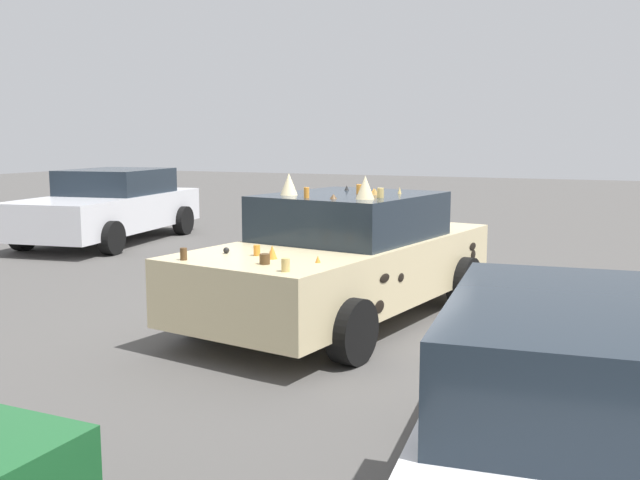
# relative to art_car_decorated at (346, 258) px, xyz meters

# --- Properties ---
(ground_plane) EXTENTS (60.00, 60.00, 0.00)m
(ground_plane) POSITION_rel_art_car_decorated_xyz_m (-0.03, 0.00, -0.71)
(ground_plane) COLOR #514F4C
(art_car_decorated) EXTENTS (4.56, 2.54, 1.67)m
(art_car_decorated) POSITION_rel_art_car_decorated_xyz_m (0.00, 0.00, 0.00)
(art_car_decorated) COLOR beige
(art_car_decorated) RESTS_ON ground
(parked_sedan_behind_left) EXTENTS (4.71, 2.51, 1.43)m
(parked_sedan_behind_left) POSITION_rel_art_car_decorated_xyz_m (3.88, 6.57, -0.00)
(parked_sedan_behind_left) COLOR white
(parked_sedan_behind_left) RESTS_ON ground
(parked_sedan_behind_right) EXTENTS (4.28, 2.36, 1.35)m
(parked_sedan_behind_right) POSITION_rel_art_car_decorated_xyz_m (-3.82, -2.99, -0.04)
(parked_sedan_behind_right) COLOR white
(parked_sedan_behind_right) RESTS_ON ground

